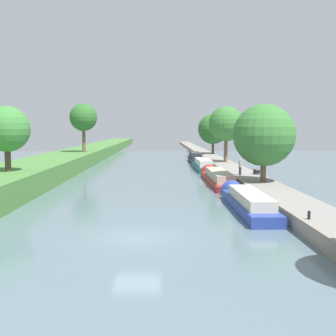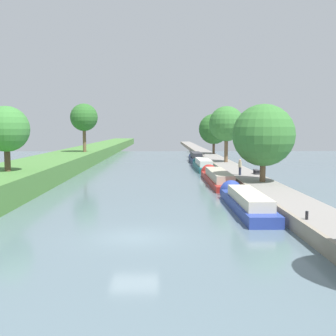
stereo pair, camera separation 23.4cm
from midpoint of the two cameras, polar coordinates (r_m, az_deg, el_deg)
ground_plane at (r=21.29m, az=-4.45°, el=-9.74°), size 160.00×160.00×0.00m
right_towpath at (r=23.02m, az=22.62°, el=-7.94°), size 3.13×260.00×0.81m
stone_quay at (r=22.40m, az=18.61°, el=-8.11°), size 0.25×260.00×0.86m
narrowboat_blue at (r=29.00m, az=11.04°, el=-4.57°), size 2.00×11.71×1.98m
narrowboat_red at (r=42.66m, az=7.06°, el=-1.30°), size 2.09×14.43×2.07m
narrowboat_teal at (r=56.53m, az=5.03°, el=0.47°), size 2.02×12.14×2.11m
narrowboat_navy at (r=68.59m, az=4.03°, el=1.44°), size 1.83×10.45×2.13m
tree_rightbank_midnear at (r=37.41m, az=13.52°, el=4.52°), size 5.61×5.61×7.03m
tree_rightbank_midfar at (r=58.58m, az=8.38°, el=6.18°), size 5.02×5.02×8.02m
tree_rightbank_far at (r=77.88m, az=6.59°, el=5.50°), size 5.77×5.77×7.63m
tree_leftbank_downstream at (r=36.83m, az=-21.73°, el=5.12°), size 3.88×3.88×5.55m
tree_leftbank_upstream at (r=64.23m, az=-11.69°, el=6.99°), size 4.24×4.24×7.49m
person_walking at (r=42.44m, az=10.30°, el=0.17°), size 0.34×0.34×1.66m
mooring_bollard_near at (r=22.81m, az=19.31°, el=-6.33°), size 0.16×0.16×0.45m
mooring_bollard_far at (r=73.41m, az=5.19°, el=1.99°), size 0.16×0.16×0.45m
park_bench at (r=43.86m, az=12.54°, el=-0.39°), size 0.44×1.50×0.47m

